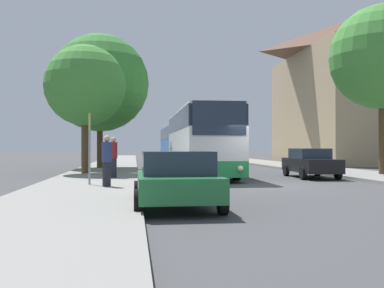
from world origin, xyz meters
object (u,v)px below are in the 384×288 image
at_px(bus_middle, 179,145).
at_px(tree_right_near, 382,57).
at_px(bus_stop_sign, 90,140).
at_px(pedestrian_waiting_near, 113,157).
at_px(bus_front, 200,141).
at_px(pedestrian_waiting_far, 107,160).
at_px(tree_left_far, 100,83).
at_px(parked_car_right_near, 310,162).
at_px(parked_car_left_curb, 176,179).
at_px(parked_car_right_far, 223,155).
at_px(tree_left_near, 85,86).

relative_size(bus_middle, tree_right_near, 1.18).
distance_m(bus_stop_sign, pedestrian_waiting_near, 3.79).
xyz_separation_m(bus_front, bus_stop_sign, (-5.25, -7.12, -0.06)).
distance_m(pedestrian_waiting_far, tree_left_far, 15.67).
xyz_separation_m(parked_car_right_near, bus_stop_sign, (-10.61, -4.66, 1.04)).
distance_m(bus_middle, parked_car_right_near, 18.37).
xyz_separation_m(bus_front, tree_right_near, (9.42, -2.29, 4.42)).
xyz_separation_m(parked_car_left_curb, parked_car_right_far, (7.98, 33.82, 0.01)).
relative_size(bus_middle, bus_stop_sign, 3.88).
height_order(bus_middle, parked_car_right_far, bus_middle).
xyz_separation_m(parked_car_left_curb, bus_stop_sign, (-2.75, 5.92, 1.07)).
bearing_deg(bus_front, bus_stop_sign, -126.06).
height_order(parked_car_left_curb, tree_left_near, tree_left_near).
bearing_deg(pedestrian_waiting_near, parked_car_left_curb, 28.33).
xyz_separation_m(pedestrian_waiting_near, tree_left_far, (-1.40, 10.29, 4.84)).
bearing_deg(tree_left_near, tree_left_far, 87.21).
distance_m(bus_middle, parked_car_left_curb, 28.37).
distance_m(bus_front, pedestrian_waiting_far, 9.26).
distance_m(bus_stop_sign, tree_right_near, 16.07).
distance_m(tree_left_near, tree_left_far, 6.42).
relative_size(bus_middle, pedestrian_waiting_far, 5.73).
distance_m(parked_car_right_far, tree_left_far, 18.75).
bearing_deg(bus_stop_sign, tree_left_far, 92.76).
bearing_deg(tree_left_far, parked_car_left_curb, -80.23).
bearing_deg(pedestrian_waiting_far, tree_right_near, 38.49).
relative_size(parked_car_right_near, tree_left_near, 0.66).
distance_m(bus_front, parked_car_left_curb, 13.33).
height_order(parked_car_right_near, parked_car_right_far, parked_car_right_near).
height_order(parked_car_left_curb, bus_stop_sign, bus_stop_sign).
relative_size(bus_front, parked_car_right_near, 2.63).
height_order(bus_front, parked_car_right_near, bus_front).
xyz_separation_m(parked_car_right_far, pedestrian_waiting_near, (-10.01, -24.24, 0.34)).
height_order(bus_stop_sign, tree_left_far, tree_left_far).
height_order(parked_car_right_far, tree_left_far, tree_left_far).
relative_size(parked_car_left_curb, tree_right_near, 0.45).
bearing_deg(parked_car_right_near, bus_middle, -71.06).
height_order(pedestrian_waiting_near, tree_left_near, tree_left_near).
distance_m(parked_car_left_curb, tree_left_near, 14.64).
xyz_separation_m(bus_middle, pedestrian_waiting_near, (-4.84, -18.64, -0.65)).
xyz_separation_m(parked_car_right_near, pedestrian_waiting_near, (-9.88, -1.00, 0.33)).
height_order(parked_car_left_curb, tree_right_near, tree_right_near).
xyz_separation_m(bus_front, parked_car_left_curb, (-2.50, -13.05, -1.13)).
height_order(bus_middle, tree_left_near, tree_left_near).
bearing_deg(parked_car_right_far, parked_car_left_curb, 75.02).
bearing_deg(parked_car_right_near, tree_left_near, -11.35).
xyz_separation_m(parked_car_right_far, tree_right_near, (3.93, -23.06, 5.53)).
bearing_deg(bus_middle, bus_stop_sign, -104.71).
bearing_deg(parked_car_right_far, bus_middle, 45.59).
distance_m(bus_front, bus_middle, 15.17).
bearing_deg(bus_stop_sign, pedestrian_waiting_near, 78.80).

